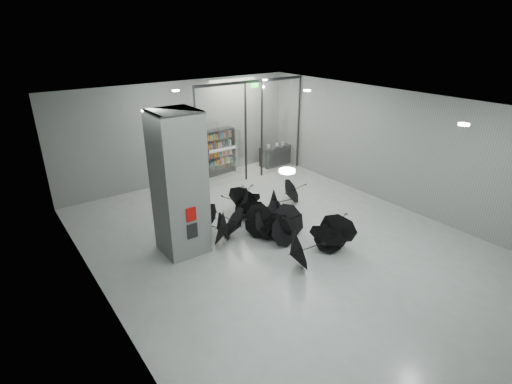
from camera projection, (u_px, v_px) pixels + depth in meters
room at (300, 156)px, 10.13m from camera, size 14.00×14.02×4.01m
column at (179, 184)px, 10.59m from camera, size 1.20×1.20×4.00m
fire_cabinet at (191, 214)px, 10.39m from camera, size 0.28×0.04×0.38m
info_panel at (192, 231)px, 10.58m from camera, size 0.30×0.03×0.42m
exit_sign at (255, 86)px, 14.99m from camera, size 0.30×0.06×0.15m
glass_partition at (252, 127)px, 15.77m from camera, size 5.06×0.08×4.00m
bookshelf at (215, 153)px, 16.63m from camera, size 1.81×0.56×1.95m
shop_counter at (275, 156)px, 18.03m from camera, size 1.49×0.70×0.87m
umbrella_cluster at (269, 224)px, 12.13m from camera, size 4.88×4.92×1.31m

